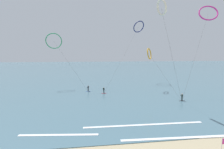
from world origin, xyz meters
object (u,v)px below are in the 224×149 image
kite_navy (139,27)px  kite_ivory (162,8)px  beach_flag (223,145)px  surfer_cobalt (88,89)px  kite_emerald (54,41)px  kite_magenta (208,13)px  kite_amber (149,54)px  surfer_crimson (104,91)px  surfer_charcoal (182,98)px

kite_navy → kite_ivory: kite_navy is taller
beach_flag → surfer_cobalt: bearing=113.2°
kite_emerald → beach_flag: size_ratio=7.55×
kite_magenta → surfer_cobalt: bearing=-165.9°
surfer_cobalt → kite_navy: size_ratio=0.07×
kite_amber → surfer_crimson: bearing=141.2°
kite_amber → kite_magenta: 19.58m
surfer_crimson → surfer_cobalt: size_ratio=1.00×
kite_emerald → kite_magenta: 45.86m
kite_magenta → surfer_crimson: bearing=-160.7°
surfer_cobalt → kite_magenta: (33.62, -2.32, 21.13)m
kite_ivory → kite_magenta: kite_magenta is taller
surfer_charcoal → kite_amber: size_ratio=0.12×
surfer_charcoal → beach_flag: size_ratio=0.75×
kite_amber → surfer_charcoal: bearing=-129.7°
kite_emerald → kite_ivory: bearing=-58.5°
surfer_charcoal → kite_emerald: size_ratio=0.10×
kite_magenta → beach_flag: size_ratio=10.72×
surfer_cobalt → kite_magenta: bearing=-68.1°
kite_ivory → surfer_cobalt: bearing=38.1°
kite_emerald → surfer_cobalt: bearing=-54.0°
surfer_cobalt → beach_flag: 35.14m
surfer_charcoal → kite_magenta: 26.50m
kite_navy → kite_magenta: (14.23, -19.30, 1.06)m
surfer_cobalt → kite_navy: 32.67m
surfer_cobalt → surfer_charcoal: 24.47m
kite_emerald → beach_flag: (24.27, -40.42, -13.12)m
kite_ivory → kite_magenta: size_ratio=0.87×
surfer_charcoal → kite_ivory: 19.99m
kite_amber → kite_magenta: (15.69, -2.99, 11.32)m
kite_magenta → kite_navy: bearing=144.5°
kite_navy → beach_flag: kite_navy is taller
kite_amber → kite_emerald: kite_emerald is taller
surfer_charcoal → surfer_cobalt: bearing=64.9°
kite_amber → surfer_cobalt: bearing=128.6°
kite_ivory → kite_magenta: (19.13, 12.34, 2.42)m
surfer_cobalt → surfer_charcoal: size_ratio=1.00×
surfer_cobalt → kite_amber: 20.46m
kite_ivory → beach_flag: (-0.66, -17.62, -18.01)m
kite_amber → beach_flag: size_ratio=6.47×
kite_emerald → kite_navy: bearing=0.5°
beach_flag → kite_amber: bearing=82.9°
surfer_crimson → surfer_cobalt: same height
kite_ivory → beach_flag: bearing=171.3°
kite_navy → kite_ivory: (-4.90, -31.64, -1.37)m
kite_ivory → surfer_crimson: bearing=34.8°
surfer_crimson → kite_amber: 17.28m
kite_ivory → kite_emerald: size_ratio=1.24×
kite_magenta → beach_flag: kite_magenta is taller
surfer_charcoal → kite_navy: kite_navy is taller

